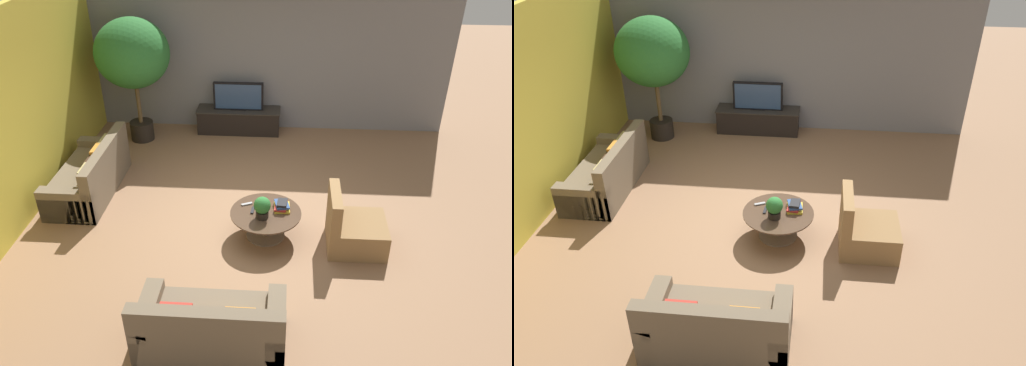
{
  "view_description": "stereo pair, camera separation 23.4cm",
  "coord_description": "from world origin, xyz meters",
  "views": [
    {
      "loc": [
        0.6,
        -6.22,
        4.43
      ],
      "look_at": [
        0.17,
        0.06,
        0.55
      ],
      "focal_mm": 35.0,
      "sensor_mm": 36.0,
      "label": 1
    },
    {
      "loc": [
        0.83,
        -6.2,
        4.43
      ],
      "look_at": [
        0.17,
        0.06,
        0.55
      ],
      "focal_mm": 35.0,
      "sensor_mm": 36.0,
      "label": 2
    }
  ],
  "objects": [
    {
      "name": "media_console",
      "position": [
        -0.37,
        2.94,
        0.25
      ],
      "size": [
        1.66,
        0.5,
        0.48
      ],
      "color": "black",
      "rests_on": "ground"
    },
    {
      "name": "book_stack",
      "position": [
        0.57,
        -0.36,
        0.46
      ],
      "size": [
        0.23,
        0.31,
        0.13
      ],
      "color": "gold",
      "rests_on": "coffee_table"
    },
    {
      "name": "back_wall_stone",
      "position": [
        0.0,
        3.26,
        1.5
      ],
      "size": [
        7.4,
        0.12,
        3.0
      ],
      "primitive_type": "cube",
      "color": "slate",
      "rests_on": "ground"
    },
    {
      "name": "coffee_table",
      "position": [
        0.35,
        -0.47,
        0.28
      ],
      "size": [
        1.01,
        1.01,
        0.4
      ],
      "color": "#756656",
      "rests_on": "ground"
    },
    {
      "name": "couch_near_entry",
      "position": [
        -0.13,
        -2.52,
        0.29
      ],
      "size": [
        1.59,
        0.84,
        0.84
      ],
      "rotation": [
        0.0,
        0.0,
        3.14
      ],
      "color": "brown",
      "rests_on": "ground"
    },
    {
      "name": "remote_black",
      "position": [
        0.16,
        -0.45,
        0.41
      ],
      "size": [
        0.05,
        0.16,
        0.02
      ],
      "primitive_type": "cube",
      "rotation": [
        0.0,
        0.0,
        -0.07
      ],
      "color": "black",
      "rests_on": "coffee_table"
    },
    {
      "name": "potted_plant_tabletop",
      "position": [
        0.3,
        -0.6,
        0.58
      ],
      "size": [
        0.24,
        0.24,
        0.32
      ],
      "color": "black",
      "rests_on": "coffee_table"
    },
    {
      "name": "side_wall_left",
      "position": [
        -3.26,
        0.2,
        1.5
      ],
      "size": [
        0.12,
        7.4,
        3.0
      ],
      "primitive_type": "cube",
      "color": "gold",
      "rests_on": "ground"
    },
    {
      "name": "potted_palm_tall",
      "position": [
        -2.23,
        2.48,
        1.67
      ],
      "size": [
        1.35,
        1.35,
        2.35
      ],
      "color": "black",
      "rests_on": "ground"
    },
    {
      "name": "armchair_wicker",
      "position": [
        1.56,
        -0.62,
        0.27
      ],
      "size": [
        0.8,
        0.76,
        0.86
      ],
      "rotation": [
        0.0,
        0.0,
        1.57
      ],
      "color": "olive",
      "rests_on": "ground"
    },
    {
      "name": "television",
      "position": [
        -0.37,
        2.94,
        0.75
      ],
      "size": [
        0.98,
        0.13,
        0.55
      ],
      "color": "black",
      "rests_on": "media_console"
    },
    {
      "name": "ground_plane",
      "position": [
        0.0,
        0.0,
        0.0
      ],
      "size": [
        24.0,
        24.0,
        0.0
      ],
      "primitive_type": "plane",
      "color": "#8C6647"
    },
    {
      "name": "remote_silver",
      "position": [
        0.07,
        -0.3,
        0.41
      ],
      "size": [
        0.16,
        0.1,
        0.02
      ],
      "primitive_type": "cube",
      "rotation": [
        0.0,
        0.0,
        -1.16
      ],
      "color": "gray",
      "rests_on": "coffee_table"
    },
    {
      "name": "couch_by_wall",
      "position": [
        -2.55,
        0.52,
        0.29
      ],
      "size": [
        0.84,
        1.86,
        0.84
      ],
      "rotation": [
        0.0,
        0.0,
        -1.57
      ],
      "color": "brown",
      "rests_on": "ground"
    }
  ]
}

